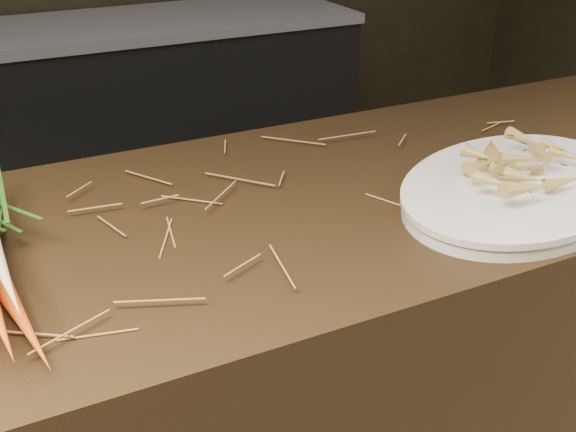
% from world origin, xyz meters
% --- Properties ---
extents(main_counter, '(2.40, 0.70, 0.90)m').
position_xyz_m(main_counter, '(0.00, 0.30, 0.45)').
color(main_counter, black).
rests_on(main_counter, ground).
extents(back_counter, '(1.82, 0.62, 0.84)m').
position_xyz_m(back_counter, '(0.30, 2.18, 0.42)').
color(back_counter, black).
rests_on(back_counter, ground).
extents(straw_bedding, '(1.40, 0.60, 0.02)m').
position_xyz_m(straw_bedding, '(0.00, 0.30, 0.91)').
color(straw_bedding, olive).
rests_on(straw_bedding, main_counter).
extents(serving_platter, '(0.59, 0.50, 0.03)m').
position_xyz_m(serving_platter, '(0.41, 0.14, 0.91)').
color(serving_platter, white).
rests_on(serving_platter, main_counter).
extents(roasted_veg_heap, '(0.29, 0.26, 0.06)m').
position_xyz_m(roasted_veg_heap, '(0.41, 0.14, 0.95)').
color(roasted_veg_heap, '#A37E3D').
rests_on(roasted_veg_heap, serving_platter).
extents(serving_fork, '(0.04, 0.19, 0.00)m').
position_xyz_m(serving_fork, '(0.59, 0.19, 0.93)').
color(serving_fork, silver).
rests_on(serving_fork, serving_platter).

